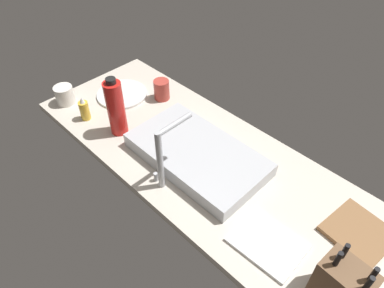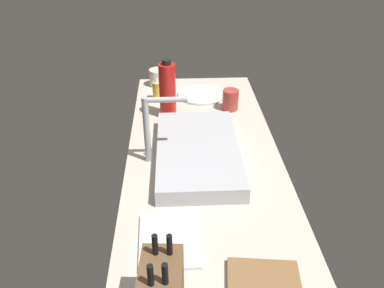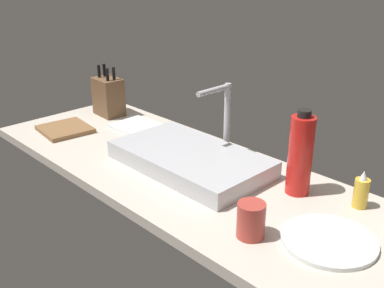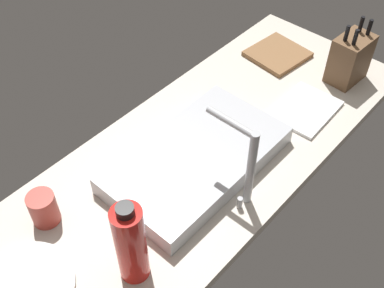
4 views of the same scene
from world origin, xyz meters
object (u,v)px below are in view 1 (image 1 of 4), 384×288
at_px(knife_block, 341,286).
at_px(cutting_board, 359,232).
at_px(coffee_mug, 65,95).
at_px(sink_basin, 197,154).
at_px(dinner_plate, 122,94).
at_px(soap_bottle, 84,110).
at_px(water_bottle, 116,108).
at_px(dish_towel, 267,243).
at_px(ceramic_cup, 162,90).
at_px(faucet, 164,152).

xyz_separation_m(knife_block, cutting_board, (0.05, -0.26, -0.08)).
height_order(knife_block, coffee_mug, knife_block).
xyz_separation_m(sink_basin, dinner_plate, (0.58, -0.06, -0.02)).
relative_size(knife_block, soap_bottle, 1.95).
bearing_deg(cutting_board, water_bottle, 14.21).
distance_m(cutting_board, coffee_mug, 1.39).
xyz_separation_m(soap_bottle, dish_towel, (-0.99, -0.06, -0.04)).
distance_m(knife_block, ceramic_cup, 1.14).
xyz_separation_m(cutting_board, dish_towel, (0.19, 0.25, -0.00)).
relative_size(coffee_mug, ceramic_cup, 0.90).
relative_size(water_bottle, dinner_plate, 1.09).
height_order(knife_block, cutting_board, knife_block).
bearing_deg(water_bottle, faucet, 171.51).
xyz_separation_m(sink_basin, cutting_board, (-0.63, -0.14, -0.02)).
distance_m(sink_basin, cutting_board, 0.64).
xyz_separation_m(faucet, dinner_plate, (0.58, -0.23, -0.16)).
bearing_deg(knife_block, cutting_board, -75.45).
bearing_deg(dish_towel, dinner_plate, -9.39).
relative_size(dish_towel, coffee_mug, 2.54).
relative_size(faucet, dinner_plate, 1.07).
relative_size(knife_block, water_bottle, 0.84).
xyz_separation_m(water_bottle, coffee_mug, (0.36, 0.06, -0.09)).
height_order(faucet, coffee_mug, faucet).
xyz_separation_m(dish_towel, coffee_mug, (1.16, 0.06, 0.04)).
bearing_deg(knife_block, faucet, 7.60).
distance_m(cutting_board, water_bottle, 1.04).
relative_size(soap_bottle, water_bottle, 0.43).
relative_size(faucet, dish_towel, 1.18).
bearing_deg(sink_basin, ceramic_cup, -23.34).
bearing_deg(ceramic_cup, faucet, 139.98).
height_order(cutting_board, dinner_plate, cutting_board).
distance_m(sink_basin, ceramic_cup, 0.46).
bearing_deg(sink_basin, dish_towel, 165.52).
height_order(sink_basin, dinner_plate, sink_basin).
height_order(cutting_board, water_bottle, water_bottle).
distance_m(faucet, soap_bottle, 0.56).
height_order(cutting_board, coffee_mug, coffee_mug).
bearing_deg(dinner_plate, knife_block, 171.82).
xyz_separation_m(faucet, soap_bottle, (0.55, 0.00, -0.11)).
distance_m(faucet, cutting_board, 0.72).
bearing_deg(water_bottle, dinner_plate, -38.81).
bearing_deg(soap_bottle, water_bottle, -162.61).
height_order(faucet, knife_block, faucet).
relative_size(faucet, water_bottle, 0.98).
bearing_deg(dish_towel, cutting_board, -127.97).
relative_size(cutting_board, water_bottle, 0.73).
bearing_deg(dinner_plate, coffee_mug, 58.29).
distance_m(soap_bottle, dinner_plate, 0.24).
height_order(soap_bottle, dish_towel, soap_bottle).
height_order(cutting_board, soap_bottle, soap_bottle).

